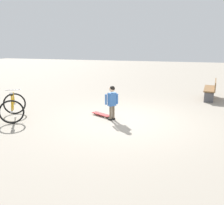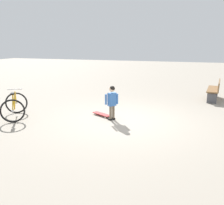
% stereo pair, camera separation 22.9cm
% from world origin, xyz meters
% --- Properties ---
extents(ground_plane, '(50.00, 50.00, 0.00)m').
position_xyz_m(ground_plane, '(0.00, 0.00, 0.00)').
color(ground_plane, '#9E9384').
extents(child_person, '(0.36, 0.28, 1.06)m').
position_xyz_m(child_person, '(-0.50, -0.06, 0.66)').
color(child_person, brown).
rests_on(child_person, ground).
extents(skateboard, '(0.72, 0.50, 0.07)m').
position_xyz_m(skateboard, '(-0.94, 0.22, 0.06)').
color(skateboard, '#B22D2D').
rests_on(skateboard, ground).
extents(bicycle_near, '(1.18, 1.28, 0.85)m').
position_xyz_m(bicycle_near, '(-3.47, -0.79, 0.38)').
color(bicycle_near, black).
rests_on(bicycle_near, ground).
extents(street_bench, '(0.62, 1.64, 0.80)m').
position_xyz_m(street_bench, '(2.69, 3.84, 0.42)').
color(street_bench, brown).
rests_on(street_bench, ground).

